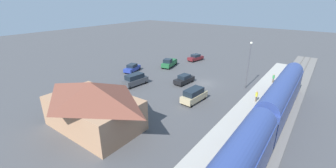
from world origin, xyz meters
TOP-DOWN VIEW (x-y plane):
  - ground_plane at (0.00, 0.00)m, footprint 200.00×200.00m
  - railway_track at (-14.00, 0.00)m, footprint 4.80×70.00m
  - platform at (-10.00, 0.00)m, footprint 3.20×46.00m
  - passenger_train at (-14.00, 14.26)m, footprint 2.93×40.00m
  - station_building at (4.00, 22.00)m, footprint 12.40×7.84m
  - pedestrian_on_platform at (-10.76, -7.44)m, footprint 0.36×0.36m
  - pedestrian_waiting_far at (-10.50, 3.00)m, footprint 0.36×0.36m
  - suv_charcoal at (10.07, 8.57)m, footprint 2.48×5.08m
  - sedan_black at (3.14, 2.31)m, footprint 2.21×4.64m
  - pickup_green at (12.00, -5.04)m, footprint 3.13×5.70m
  - suv_tan at (-2.44, 8.30)m, footprint 2.36×5.04m
  - sedan_maroon at (9.67, -13.72)m, footprint 2.76×4.79m
  - sedan_blue at (16.50, 2.91)m, footprint 2.87×4.81m
  - light_pole_near_platform at (-7.20, -2.31)m, footprint 0.44×0.44m

SIDE VIEW (x-z plane):
  - ground_plane at x=0.00m, z-range 0.00..0.00m
  - railway_track at x=-14.00m, z-range -0.06..0.24m
  - platform at x=-10.00m, z-range 0.00..0.30m
  - sedan_black at x=3.14m, z-range 0.01..1.75m
  - sedan_maroon at x=9.67m, z-range 0.01..1.75m
  - sedan_blue at x=16.50m, z-range 0.01..1.75m
  - pickup_green at x=12.00m, z-range -0.04..2.10m
  - suv_charcoal at x=10.07m, z-range 0.04..2.26m
  - suv_tan at x=-2.44m, z-range 0.04..2.26m
  - pedestrian_on_platform at x=-10.76m, z-range 0.43..2.14m
  - pedestrian_waiting_far at x=-10.50m, z-range 0.43..2.14m
  - passenger_train at x=-14.00m, z-range 0.37..5.35m
  - station_building at x=4.00m, z-range 0.12..6.17m
  - light_pole_near_platform at x=-7.20m, z-range 1.03..9.50m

